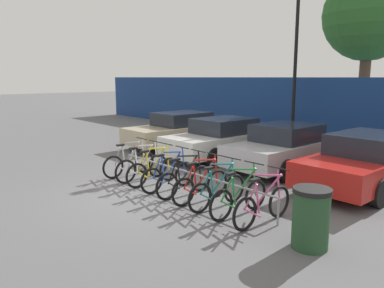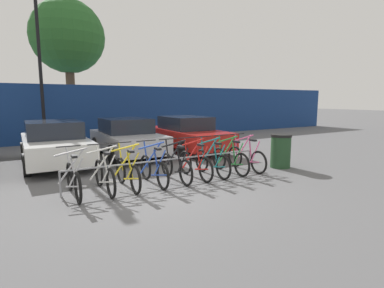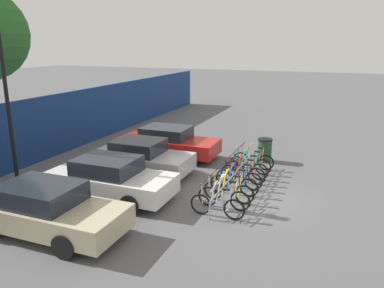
{
  "view_description": "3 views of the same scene",
  "coord_description": "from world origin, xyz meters",
  "px_view_note": "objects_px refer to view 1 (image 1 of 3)",
  "views": [
    {
      "loc": [
        7.28,
        -5.04,
        2.81
      ],
      "look_at": [
        -0.47,
        1.76,
        0.96
      ],
      "focal_mm": 35.0,
      "sensor_mm": 36.0,
      "label": 1
    },
    {
      "loc": [
        -2.79,
        -6.14,
        2.07
      ],
      "look_at": [
        1.65,
        1.38,
        0.78
      ],
      "focal_mm": 28.0,
      "sensor_mm": 36.0,
      "label": 2
    },
    {
      "loc": [
        -11.63,
        -2.58,
        5.04
      ],
      "look_at": [
        1.39,
        2.61,
        1.26
      ],
      "focal_mm": 35.0,
      "sensor_mm": 36.0,
      "label": 3
    }
  ],
  "objects_px": {
    "bicycle_silver": "(129,163)",
    "tree_behind_hoarding": "(369,16)",
    "bicycle_white": "(142,167)",
    "bicycle_blue": "(169,175)",
    "car_beige": "(180,130)",
    "bicycle_green": "(239,198)",
    "bicycle_black": "(185,180)",
    "bicycle_teal": "(218,191)",
    "car_white": "(222,138)",
    "car_red": "(368,161)",
    "trash_bin": "(311,218)",
    "bicycle_yellow": "(154,170)",
    "bicycle_pink": "(263,205)",
    "bike_rack": "(188,174)",
    "car_silver": "(285,147)",
    "lamp_post": "(296,46)",
    "bicycle_red": "(201,185)"
  },
  "relations": [
    {
      "from": "bicycle_silver",
      "to": "tree_behind_hoarding",
      "type": "bearing_deg",
      "value": 81.89
    },
    {
      "from": "bicycle_white",
      "to": "bicycle_blue",
      "type": "relative_size",
      "value": 1.0
    },
    {
      "from": "car_beige",
      "to": "bicycle_green",
      "type": "bearing_deg",
      "value": -30.77
    },
    {
      "from": "bicycle_black",
      "to": "bicycle_teal",
      "type": "relative_size",
      "value": 1.0
    },
    {
      "from": "bicycle_blue",
      "to": "tree_behind_hoarding",
      "type": "bearing_deg",
      "value": 92.51
    },
    {
      "from": "car_white",
      "to": "car_red",
      "type": "xyz_separation_m",
      "value": [
        4.99,
        0.21,
        0.0
      ]
    },
    {
      "from": "bicycle_silver",
      "to": "tree_behind_hoarding",
      "type": "distance_m",
      "value": 11.98
    },
    {
      "from": "trash_bin",
      "to": "bicycle_silver",
      "type": "bearing_deg",
      "value": 177.74
    },
    {
      "from": "bicycle_silver",
      "to": "trash_bin",
      "type": "distance_m",
      "value": 6.0
    },
    {
      "from": "bicycle_yellow",
      "to": "bicycle_blue",
      "type": "xyz_separation_m",
      "value": [
        0.66,
        0.0,
        0.0
      ]
    },
    {
      "from": "bicycle_silver",
      "to": "bicycle_pink",
      "type": "bearing_deg",
      "value": 0.92
    },
    {
      "from": "bicycle_blue",
      "to": "trash_bin",
      "type": "bearing_deg",
      "value": -1.56
    },
    {
      "from": "bicycle_pink",
      "to": "car_red",
      "type": "height_order",
      "value": "car_red"
    },
    {
      "from": "bike_rack",
      "to": "bicycle_yellow",
      "type": "relative_size",
      "value": 3.14
    },
    {
      "from": "trash_bin",
      "to": "car_silver",
      "type": "bearing_deg",
      "value": 129.46
    },
    {
      "from": "bicycle_silver",
      "to": "car_silver",
      "type": "relative_size",
      "value": 0.43
    },
    {
      "from": "bicycle_green",
      "to": "car_red",
      "type": "bearing_deg",
      "value": 80.43
    },
    {
      "from": "bicycle_pink",
      "to": "lamp_post",
      "type": "xyz_separation_m",
      "value": [
        -4.72,
        7.97,
        3.67
      ]
    },
    {
      "from": "bike_rack",
      "to": "bicycle_red",
      "type": "relative_size",
      "value": 3.14
    },
    {
      "from": "bicycle_black",
      "to": "bicycle_pink",
      "type": "bearing_deg",
      "value": -3.42
    },
    {
      "from": "bicycle_green",
      "to": "lamp_post",
      "type": "xyz_separation_m",
      "value": [
        -4.11,
        7.97,
        3.67
      ]
    },
    {
      "from": "bicycle_white",
      "to": "car_red",
      "type": "height_order",
      "value": "car_red"
    },
    {
      "from": "bicycle_black",
      "to": "trash_bin",
      "type": "bearing_deg",
      "value": -7.27
    },
    {
      "from": "bicycle_pink",
      "to": "car_silver",
      "type": "bearing_deg",
      "value": 119.57
    },
    {
      "from": "bicycle_silver",
      "to": "bicycle_red",
      "type": "relative_size",
      "value": 1.0
    },
    {
      "from": "bicycle_black",
      "to": "bicycle_teal",
      "type": "height_order",
      "value": "same"
    },
    {
      "from": "bike_rack",
      "to": "bicycle_black",
      "type": "height_order",
      "value": "bicycle_black"
    },
    {
      "from": "bicycle_green",
      "to": "car_white",
      "type": "height_order",
      "value": "car_white"
    },
    {
      "from": "bicycle_yellow",
      "to": "bicycle_red",
      "type": "height_order",
      "value": "same"
    },
    {
      "from": "car_beige",
      "to": "car_red",
      "type": "xyz_separation_m",
      "value": [
        7.68,
        -0.1,
        -0.0
      ]
    },
    {
      "from": "bicycle_black",
      "to": "car_beige",
      "type": "xyz_separation_m",
      "value": [
        -5.11,
        4.08,
        0.31
      ]
    },
    {
      "from": "bicycle_white",
      "to": "bicycle_green",
      "type": "height_order",
      "value": "same"
    },
    {
      "from": "bicycle_green",
      "to": "car_red",
      "type": "distance_m",
      "value": 4.08
    },
    {
      "from": "bicycle_green",
      "to": "car_silver",
      "type": "height_order",
      "value": "car_silver"
    },
    {
      "from": "bicycle_blue",
      "to": "bicycle_teal",
      "type": "relative_size",
      "value": 1.0
    },
    {
      "from": "bicycle_silver",
      "to": "bicycle_pink",
      "type": "xyz_separation_m",
      "value": [
        4.82,
        0.0,
        0.0
      ]
    },
    {
      "from": "bicycle_white",
      "to": "trash_bin",
      "type": "relative_size",
      "value": 1.66
    },
    {
      "from": "bicycle_black",
      "to": "car_silver",
      "type": "xyz_separation_m",
      "value": [
        0.03,
        3.99,
        0.31
      ]
    },
    {
      "from": "car_red",
      "to": "trash_bin",
      "type": "xyz_separation_m",
      "value": [
        0.95,
        -4.22,
        -0.17
      ]
    },
    {
      "from": "car_silver",
      "to": "tree_behind_hoarding",
      "type": "bearing_deg",
      "value": 96.72
    },
    {
      "from": "bicycle_pink",
      "to": "trash_bin",
      "type": "bearing_deg",
      "value": -11.94
    },
    {
      "from": "bicycle_blue",
      "to": "tree_behind_hoarding",
      "type": "height_order",
      "value": "tree_behind_hoarding"
    },
    {
      "from": "bicycle_silver",
      "to": "bicycle_blue",
      "type": "relative_size",
      "value": 1.0
    },
    {
      "from": "bicycle_blue",
      "to": "bicycle_green",
      "type": "height_order",
      "value": "same"
    },
    {
      "from": "bicycle_white",
      "to": "bicycle_black",
      "type": "xyz_separation_m",
      "value": [
        1.81,
        0.0,
        0.0
      ]
    },
    {
      "from": "bicycle_yellow",
      "to": "car_white",
      "type": "distance_m",
      "value": 3.96
    },
    {
      "from": "bicycle_red",
      "to": "trash_bin",
      "type": "xyz_separation_m",
      "value": [
        2.94,
        -0.24,
        0.14
      ]
    },
    {
      "from": "car_silver",
      "to": "bicycle_pink",
      "type": "bearing_deg",
      "value": -59.92
    },
    {
      "from": "bicycle_pink",
      "to": "tree_behind_hoarding",
      "type": "height_order",
      "value": "tree_behind_hoarding"
    },
    {
      "from": "bicycle_black",
      "to": "bicycle_green",
      "type": "relative_size",
      "value": 1.0
    }
  ]
}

